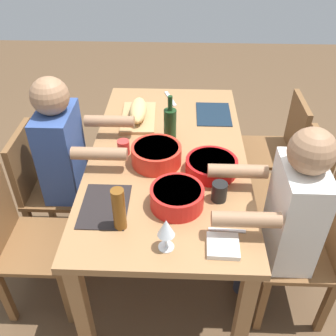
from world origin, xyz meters
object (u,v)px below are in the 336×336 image
Objects in this scene: beer_bottle at (119,209)px; wine_glass at (166,229)px; dining_table at (168,165)px; chair_near_right at (20,239)px; chair_far_center at (293,190)px; serving_bowl_greens at (156,154)px; napkin_stack at (223,246)px; chair_far_left at (278,147)px; chair_near_center at (46,184)px; wine_bottle at (170,124)px; diner_far_right at (285,217)px; cutting_board at (139,117)px; cup_far_right at (219,192)px; cup_near_center at (124,147)px; serving_bowl_salad at (177,196)px; diner_near_center at (69,157)px; serving_bowl_pasta at (211,165)px; bread_loaf at (138,110)px; chair_far_right at (312,248)px.

beer_bottle is 1.33× the size of wine_glass.
wine_glass is at bearing 1.52° from dining_table.
chair_near_right is 1.00× the size of chair_far_center.
napkin_stack is at bearing 28.20° from serving_bowl_greens.
chair_far_left is (-0.47, 0.77, -0.17)m from dining_table.
wine_bottle is (-0.15, 0.78, 0.37)m from chair_near_center.
chair_near_center reaches higher than dining_table.
diner_far_right reaches higher than napkin_stack.
chair_far_center is 2.12× the size of cutting_board.
cup_far_right is at bearing -52.25° from chair_far_center.
chair_far_center is 1.07m from cup_near_center.
wine_glass is (0.27, -0.04, 0.06)m from serving_bowl_salad.
wine_bottle is 0.86m from wine_glass.
diner_near_center is at bearing -114.53° from cup_far_right.
diner_far_right is at bearing 43.19° from cutting_board.
cup_far_right is (0.39, 0.27, 0.14)m from dining_table.
chair_near_right is 8.54× the size of cup_far_right.
diner_near_center is at bearing -90.00° from chair_far_center.
serving_bowl_pasta is 2.01× the size of napkin_stack.
serving_bowl_salad is 0.37m from serving_bowl_greens.
serving_bowl_pasta is (0.07, 0.30, -0.02)m from serving_bowl_greens.
serving_bowl_greens is 2.80× the size of cup_far_right.
serving_bowl_salad is 0.93× the size of serving_bowl_pasta.
cutting_board is (-0.39, -0.98, 0.27)m from chair_far_center.
serving_bowl_salad is (-0.02, 0.83, 0.32)m from chair_near_right.
diner_near_center is 0.95m from cup_far_right.
beer_bottle is 2.53× the size of cup_near_center.
cutting_board is at bearing -148.42° from cup_far_right.
napkin_stack is (0.71, 0.86, 0.05)m from diner_near_center.
serving_bowl_greens reaches higher than cutting_board.
bread_loaf is 3.21× the size of cup_far_right.
chair_far_left reaches higher than napkin_stack.
dining_table is at bearing -178.48° from wine_glass.
chair_near_right is at bearing -88.43° from serving_bowl_salad.
dining_table is 0.32m from serving_bowl_pasta.
serving_bowl_greens is at bearing -131.82° from cup_far_right.
chair_near_center is at bearing 180.00° from chair_near_right.
bread_loaf is 2.29× the size of napkin_stack.
chair_far_right is at bearing 49.09° from bread_loaf.
chair_near_right is at bearing -33.39° from bread_loaf.
chair_near_right is at bearing -21.53° from diner_near_center.
dining_table is 0.66m from beer_bottle.
dining_table is 1.99× the size of chair_near_right.
wine_glass is at bearing -88.32° from napkin_stack.
beer_bottle is at bearing -42.39° from chair_far_left.
diner_far_right is 1.46m from chair_near_center.
diner_near_center reaches higher than chair_near_center.
chair_near_right is 1.09m from cup_far_right.
chair_near_center is 0.71× the size of diner_near_center.
chair_far_left is at bearing 112.29° from wine_bottle.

